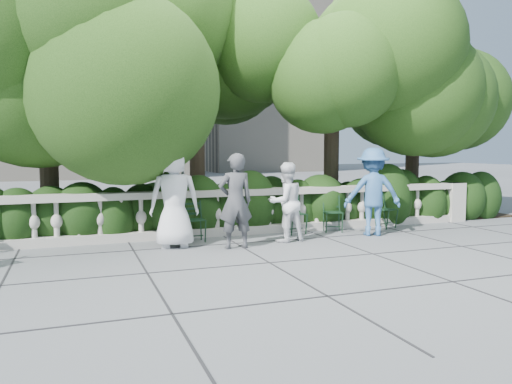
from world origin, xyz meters
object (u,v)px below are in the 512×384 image
object	(u,v)px
chair_c	(299,235)
person_older_blue	(373,192)
chair_f	(334,233)
person_casual_man	(286,202)
person_woman_grey	(235,201)
chair_e	(391,229)
person_businessman	(174,198)
chair_b	(196,243)

from	to	relation	value
chair_c	person_older_blue	bearing A→B (deg)	-25.37
chair_f	person_casual_man	distance (m)	1.74
chair_f	person_woman_grey	xyz separation A→B (m)	(-2.61, -0.87, 0.90)
chair_c	person_casual_man	bearing A→B (deg)	-138.18
chair_e	person_older_blue	bearing A→B (deg)	-167.55
person_businessman	person_casual_man	xyz separation A→B (m)	(2.24, -0.17, -0.15)
chair_e	person_businessman	world-z (taller)	person_businessman
chair_b	person_casual_man	xyz separation A→B (m)	(1.75, -0.46, 0.81)
chair_e	chair_f	distance (m)	1.53
chair_b	chair_e	size ratio (longest dim) A/B	1.00
person_casual_man	person_older_blue	xyz separation A→B (m)	(2.06, 0.02, 0.15)
chair_b	chair_c	world-z (taller)	same
chair_b	person_casual_man	distance (m)	1.98
chair_b	person_older_blue	xyz separation A→B (m)	(3.81, -0.44, 0.95)
chair_f	chair_c	bearing A→B (deg)	-164.51
chair_b	chair_f	size ratio (longest dim) A/B	1.00
chair_b	person_older_blue	world-z (taller)	person_older_blue
chair_f	person_casual_man	xyz separation A→B (m)	(-1.43, -0.57, 0.81)
chair_e	person_older_blue	world-z (taller)	person_older_blue
person_casual_man	person_older_blue	distance (m)	2.07
chair_b	chair_c	size ratio (longest dim) A/B	1.00
chair_b	chair_e	bearing A→B (deg)	0.16
chair_c	person_older_blue	size ratio (longest dim) A/B	0.44
chair_b	chair_e	xyz separation A→B (m)	(4.71, 0.13, 0.00)
person_businessman	person_casual_man	world-z (taller)	person_businessman
chair_c	person_casual_man	size ratio (longest dim) A/B	0.52
chair_c	person_businessman	world-z (taller)	person_businessman
person_businessman	person_older_blue	xyz separation A→B (m)	(4.30, -0.15, -0.01)
chair_e	chair_f	bearing A→B (deg)	160.66
chair_c	chair_f	world-z (taller)	same
chair_c	chair_e	distance (m)	2.39
person_businessman	chair_c	bearing A→B (deg)	-161.51
person_businessman	person_casual_man	bearing A→B (deg)	-174.37
person_casual_man	person_older_blue	size ratio (longest dim) A/B	0.85
person_casual_man	chair_f	bearing A→B (deg)	-167.99
chair_e	chair_f	xyz separation A→B (m)	(-1.53, -0.02, 0.00)
person_casual_man	person_businessman	bearing A→B (deg)	-13.92
person_woman_grey	person_casual_man	size ratio (longest dim) A/B	1.12
chair_b	person_businessman	world-z (taller)	person_businessman
person_casual_man	chair_b	bearing A→B (deg)	-24.33
person_woman_grey	person_casual_man	bearing A→B (deg)	-164.02
person_woman_grey	person_businessman	bearing A→B (deg)	-22.49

